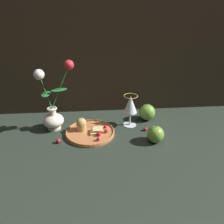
{
  "coord_description": "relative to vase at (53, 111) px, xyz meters",
  "views": [
    {
      "loc": [
        -0.02,
        -0.85,
        0.54
      ],
      "look_at": [
        0.06,
        0.01,
        0.1
      ],
      "focal_mm": 35.0,
      "sensor_mm": 36.0,
      "label": 1
    }
  ],
  "objects": [
    {
      "name": "ground_plane",
      "position": [
        0.21,
        -0.06,
        -0.09
      ],
      "size": [
        2.4,
        2.4,
        0.0
      ],
      "primitive_type": "plane",
      "color": "#232D23",
      "rests_on": "ground"
    },
    {
      "name": "vase",
      "position": [
        0.0,
        0.0,
        0.0
      ],
      "size": [
        0.17,
        0.1,
        0.32
      ],
      "color": "silver",
      "rests_on": "ground_plane"
    },
    {
      "name": "plate_with_pastries",
      "position": [
        0.16,
        -0.06,
        -0.08
      ],
      "size": [
        0.22,
        0.22,
        0.07
      ],
      "color": "#B77042",
      "rests_on": "ground_plane"
    },
    {
      "name": "wine_glass",
      "position": [
        0.36,
        0.0,
        0.01
      ],
      "size": [
        0.07,
        0.07,
        0.15
      ],
      "color": "silver",
      "rests_on": "ground_plane"
    },
    {
      "name": "apple_beside_vase",
      "position": [
        0.45,
        0.05,
        -0.05
      ],
      "size": [
        0.08,
        0.08,
        0.09
      ],
      "color": "#669938",
      "rests_on": "ground_plane"
    },
    {
      "name": "apple_near_glass",
      "position": [
        0.44,
        -0.15,
        -0.06
      ],
      "size": [
        0.07,
        0.07,
        0.09
      ],
      "color": "#669938",
      "rests_on": "ground_plane"
    },
    {
      "name": "berry_near_plate",
      "position": [
        0.42,
        -0.06,
        -0.09
      ],
      "size": [
        0.02,
        0.02,
        0.02
      ],
      "primitive_type": "sphere",
      "color": "#AD192D",
      "rests_on": "ground_plane"
    },
    {
      "name": "berry_front_center",
      "position": [
        0.03,
        -0.12,
        -0.08
      ],
      "size": [
        0.02,
        0.02,
        0.02
      ],
      "primitive_type": "sphere",
      "color": "#AD192D",
      "rests_on": "ground_plane"
    }
  ]
}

